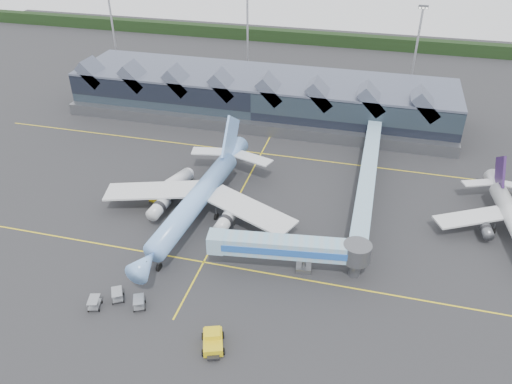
% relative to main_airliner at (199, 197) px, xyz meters
% --- Properties ---
extents(ground, '(260.00, 260.00, 0.00)m').
position_rel_main_airliner_xyz_m(ground, '(4.70, -3.58, -3.80)').
color(ground, '#262629').
rests_on(ground, ground).
extents(taxi_stripes, '(120.00, 60.00, 0.01)m').
position_rel_main_airliner_xyz_m(taxi_stripes, '(4.70, 6.42, -3.79)').
color(taxi_stripes, yellow).
rests_on(taxi_stripes, ground).
extents(tree_line_far, '(260.00, 4.00, 4.00)m').
position_rel_main_airliner_xyz_m(tree_line_far, '(4.70, 106.42, -1.80)').
color(tree_line_far, black).
rests_on(tree_line_far, ground).
extents(terminal, '(90.00, 22.25, 12.52)m').
position_rel_main_airliner_xyz_m(terminal, '(-0.37, 43.77, 1.08)').
color(terminal, black).
rests_on(terminal, ground).
extents(light_masts, '(132.40, 42.56, 22.45)m').
position_rel_main_airliner_xyz_m(light_masts, '(25.70, 59.22, 8.69)').
color(light_masts, '#9A9BA2').
rests_on(light_masts, ground).
extents(main_airliner, '(34.87, 40.23, 12.91)m').
position_rel_main_airliner_xyz_m(main_airliner, '(0.00, 0.00, 0.00)').
color(main_airliner, '#74ACEC').
rests_on(main_airliner, ground).
extents(regional_jet, '(24.81, 27.24, 9.35)m').
position_rel_main_airliner_xyz_m(regional_jet, '(50.51, 7.91, -0.83)').
color(regional_jet, silver).
rests_on(regional_jet, ground).
extents(jet_bridge, '(23.60, 6.35, 5.68)m').
position_rel_main_airliner_xyz_m(jet_bridge, '(18.71, -9.77, 0.21)').
color(jet_bridge, '#7DB0D0').
rests_on(jet_bridge, ground).
extents(fuel_truck, '(5.55, 10.40, 3.51)m').
position_rel_main_airliner_xyz_m(fuel_truck, '(-6.96, 5.02, -1.83)').
color(fuel_truck, black).
rests_on(fuel_truck, ground).
extents(pushback_tug, '(3.80, 4.81, 1.94)m').
position_rel_main_airliner_xyz_m(pushback_tug, '(11.21, -26.30, -2.92)').
color(pushback_tug, gold).
rests_on(pushback_tug, ground).
extents(baggage_carts, '(7.88, 4.66, 1.53)m').
position_rel_main_airliner_xyz_m(baggage_carts, '(-3.69, -22.88, -2.94)').
color(baggage_carts, gray).
rests_on(baggage_carts, ground).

